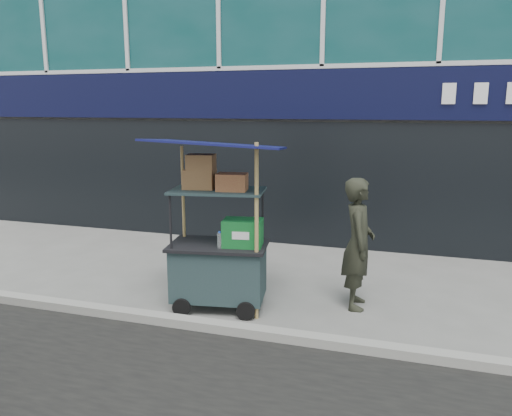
% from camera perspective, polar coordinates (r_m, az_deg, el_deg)
% --- Properties ---
extents(ground, '(80.00, 80.00, 0.00)m').
position_cam_1_polar(ground, '(6.30, 0.54, -13.73)').
color(ground, slate).
rests_on(ground, ground).
extents(curb, '(80.00, 0.18, 0.12)m').
position_cam_1_polar(curb, '(6.11, -0.01, -13.99)').
color(curb, gray).
rests_on(curb, ground).
extents(vendor_cart, '(1.89, 1.47, 2.32)m').
position_cam_1_polar(vendor_cart, '(6.69, -4.17, -4.80)').
color(vendor_cart, '#1C2E30').
rests_on(vendor_cart, ground).
extents(vendor_man, '(0.49, 0.69, 1.78)m').
position_cam_1_polar(vendor_man, '(6.83, 11.60, -4.00)').
color(vendor_man, black).
rests_on(vendor_man, ground).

